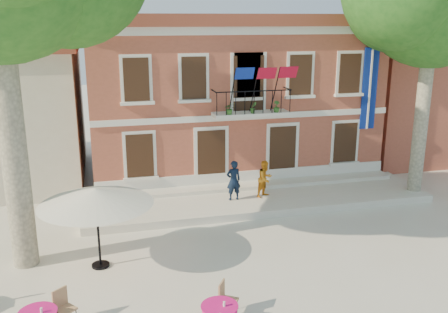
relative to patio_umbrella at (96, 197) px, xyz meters
The scene contains 7 objects.
ground 4.91m from the patio_umbrella, ahead, with size 90.00×90.00×0.00m, color beige.
main_building 11.62m from the patio_umbrella, 56.58° to the left, with size 13.50×9.59×7.50m.
neighbor_east 21.22m from the patio_umbrella, 30.09° to the left, with size 9.40×9.40×6.40m.
terrace 7.81m from the patio_umbrella, 32.41° to the left, with size 14.00×3.40×0.30m, color silver.
patio_umbrella is the anchor object (origin of this frame).
pedestrian_navy 6.61m from the patio_umbrella, 36.29° to the left, with size 0.59×0.39×1.62m, color black.
pedestrian_orange 7.77m from the patio_umbrella, 30.75° to the left, with size 0.73×0.57×1.51m, color orange.
Camera 1 is at (-4.03, -13.93, 7.33)m, focal length 40.00 mm.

